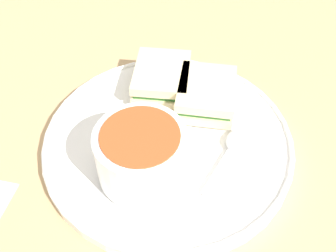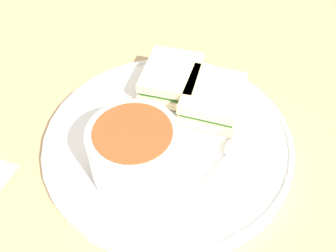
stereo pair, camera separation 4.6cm
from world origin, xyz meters
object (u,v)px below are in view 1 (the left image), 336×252
(spoon, at_px, (234,144))
(sandwich_half_far, at_px, (162,78))
(soup_bowl, at_px, (141,154))
(sandwich_half_near, at_px, (206,94))

(spoon, relative_size, sandwich_half_far, 1.06)
(soup_bowl, height_order, sandwich_half_near, soup_bowl)
(soup_bowl, bearing_deg, spoon, 111.46)
(soup_bowl, height_order, sandwich_half_far, soup_bowl)
(spoon, bearing_deg, sandwich_half_near, 51.91)
(soup_bowl, bearing_deg, sandwich_half_near, 146.74)
(sandwich_half_near, xyz_separation_m, sandwich_half_far, (-0.03, -0.06, 0.00))
(sandwich_half_near, height_order, sandwich_half_far, same)
(sandwich_half_near, distance_m, sandwich_half_far, 0.07)
(soup_bowl, xyz_separation_m, spoon, (-0.04, 0.11, -0.03))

